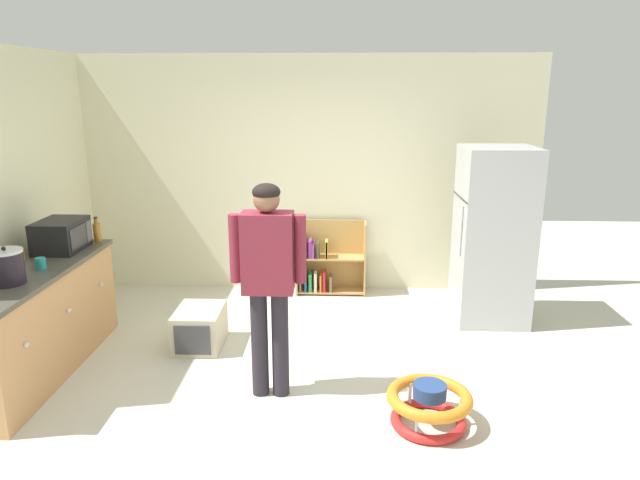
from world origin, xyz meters
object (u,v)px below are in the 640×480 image
(orange_cup, at_px, (20,255))
(blue_cup, at_px, (55,237))
(baby_walker, at_px, (429,405))
(standing_person, at_px, (268,272))
(microwave, at_px, (61,235))
(kitchen_counter, at_px, (33,322))
(pet_carrier, at_px, (200,328))
(teal_cup, at_px, (41,263))
(amber_bottle, at_px, (97,232))
(crock_pot, at_px, (6,267))
(refrigerator, at_px, (493,236))
(bookshelf, at_px, (326,262))

(orange_cup, bearing_deg, blue_cup, 87.83)
(baby_walker, xyz_separation_m, blue_cup, (-3.36, 1.54, 0.79))
(standing_person, relative_size, baby_walker, 2.76)
(microwave, relative_size, blue_cup, 5.05)
(kitchen_counter, distance_m, baby_walker, 3.27)
(kitchen_counter, bearing_deg, orange_cup, 125.59)
(kitchen_counter, relative_size, microwave, 4.14)
(pet_carrier, height_order, teal_cup, teal_cup)
(amber_bottle, bearing_deg, baby_walker, -27.92)
(pet_carrier, xyz_separation_m, amber_bottle, (-1.03, 0.34, 0.82))
(crock_pot, bearing_deg, microwave, 91.70)
(baby_walker, bearing_deg, refrigerator, 65.58)
(blue_cup, bearing_deg, orange_cup, -92.17)
(baby_walker, relative_size, amber_bottle, 2.46)
(blue_cup, bearing_deg, bookshelf, 24.75)
(microwave, bearing_deg, bookshelf, 31.50)
(crock_pot, bearing_deg, standing_person, 1.18)
(crock_pot, distance_m, orange_cup, 0.66)
(kitchen_counter, xyz_separation_m, blue_cup, (-0.18, 0.86, 0.50))
(refrigerator, bearing_deg, microwave, -170.16)
(pet_carrier, relative_size, crock_pot, 1.89)
(pet_carrier, bearing_deg, refrigerator, 14.91)
(teal_cup, bearing_deg, baby_walker, -13.19)
(crock_pot, height_order, blue_cup, crock_pot)
(kitchen_counter, bearing_deg, baby_walker, -12.07)
(pet_carrier, height_order, microwave, microwave)
(standing_person, relative_size, amber_bottle, 6.79)
(orange_cup, bearing_deg, microwave, 55.05)
(bookshelf, relative_size, blue_cup, 8.95)
(standing_person, xyz_separation_m, orange_cup, (-2.21, 0.56, -0.05))
(kitchen_counter, distance_m, pet_carrier, 1.39)
(bookshelf, bearing_deg, refrigerator, -23.60)
(bookshelf, distance_m, baby_walker, 2.84)
(bookshelf, xyz_separation_m, teal_cup, (-2.27, -2.00, 0.58))
(standing_person, relative_size, orange_cup, 17.57)
(orange_cup, distance_m, teal_cup, 0.39)
(standing_person, distance_m, baby_walker, 1.50)
(teal_cup, bearing_deg, standing_person, -9.65)
(refrigerator, height_order, baby_walker, refrigerator)
(standing_person, distance_m, orange_cup, 2.28)
(refrigerator, xyz_separation_m, standing_person, (-2.07, -1.58, 0.11))
(bookshelf, xyz_separation_m, blue_cup, (-2.56, -1.18, 0.58))
(bookshelf, distance_m, microwave, 2.85)
(standing_person, height_order, crock_pot, standing_person)
(kitchen_counter, xyz_separation_m, amber_bottle, (0.22, 0.89, 0.55))
(orange_cup, bearing_deg, refrigerator, 13.39)
(kitchen_counter, height_order, amber_bottle, amber_bottle)
(orange_cup, relative_size, teal_cup, 1.00)
(pet_carrier, bearing_deg, teal_cup, -156.11)
(standing_person, bearing_deg, blue_cup, 152.37)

